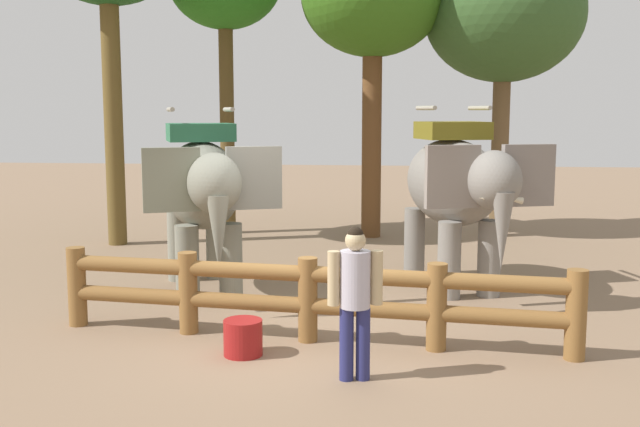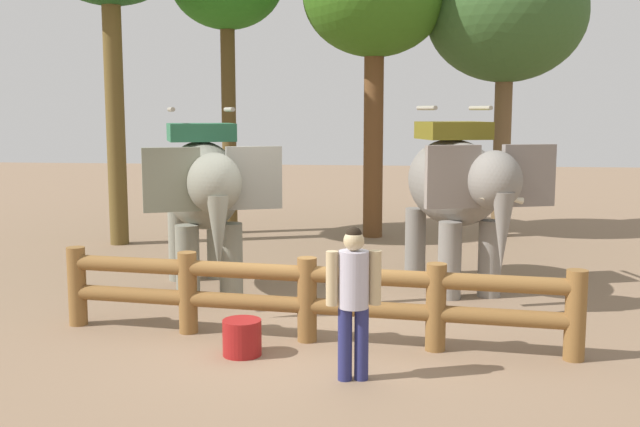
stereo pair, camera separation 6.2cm
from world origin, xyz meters
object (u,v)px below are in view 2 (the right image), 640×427
at_px(elephant_near_left, 204,190).
at_px(elephant_center, 457,187).
at_px(tree_far_right, 506,16).
at_px(feed_bucket, 242,337).
at_px(tourist_woman_in_black, 354,292).
at_px(log_fence, 307,293).

relative_size(elephant_near_left, elephant_center, 0.99).
relative_size(elephant_near_left, tree_far_right, 0.53).
xyz_separation_m(elephant_center, feed_bucket, (-2.68, -3.61, -1.42)).
distance_m(elephant_near_left, feed_bucket, 3.45).
relative_size(tourist_woman_in_black, tree_far_right, 0.26).
xyz_separation_m(log_fence, feed_bucket, (-0.69, -0.62, -0.39)).
bearing_deg(tree_far_right, elephant_center, -104.27).
bearing_deg(tourist_woman_in_black, feed_bucket, 153.66).
bearing_deg(log_fence, feed_bucket, -138.09).
bearing_deg(tourist_woman_in_black, log_fence, 117.13).
xyz_separation_m(log_fence, tourist_woman_in_black, (0.66, -1.28, 0.35)).
xyz_separation_m(elephant_near_left, elephant_center, (3.90, 0.70, 0.01)).
bearing_deg(elephant_center, log_fence, -123.73).
xyz_separation_m(tree_far_right, feed_bucket, (-4.02, -8.88, -4.67)).
height_order(elephant_center, tourist_woman_in_black, elephant_center).
bearing_deg(elephant_center, elephant_near_left, -169.84).
xyz_separation_m(log_fence, elephant_center, (2.00, 2.99, 1.03)).
bearing_deg(feed_bucket, tree_far_right, 65.62).
bearing_deg(log_fence, elephant_near_left, 129.65).
xyz_separation_m(elephant_near_left, tree_far_right, (5.24, 5.97, 3.26)).
distance_m(elephant_center, tourist_woman_in_black, 4.53).
height_order(log_fence, feed_bucket, log_fence).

